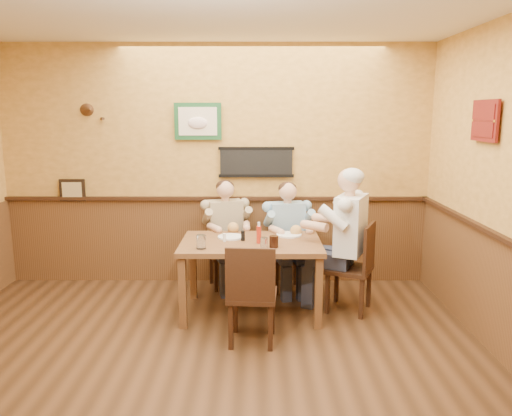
{
  "coord_description": "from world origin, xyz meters",
  "views": [
    {
      "loc": [
        0.48,
        -3.34,
        2.02
      ],
      "look_at": [
        0.47,
        1.45,
        1.1
      ],
      "focal_mm": 35.0,
      "sensor_mm": 36.0,
      "label": 1
    }
  ],
  "objects_px": {
    "water_glass_mid": "(264,243)",
    "chair_back_left": "(226,254)",
    "chair_back_right": "(286,257)",
    "cola_tumbler": "(274,242)",
    "salt_shaker": "(224,238)",
    "diner_blue_polo": "(287,242)",
    "chair_near_side": "(252,293)",
    "chair_right_end": "(349,267)",
    "diner_white_elder": "(350,248)",
    "hot_sauce_bottle": "(259,234)",
    "diner_tan_shirt": "(225,240)",
    "water_glass_left": "(201,242)",
    "pepper_shaker": "(243,236)",
    "dining_table": "(251,250)"
  },
  "relations": [
    {
      "from": "water_glass_mid",
      "to": "chair_back_left",
      "type": "bearing_deg",
      "value": 112.58
    },
    {
      "from": "chair_back_left",
      "to": "cola_tumbler",
      "type": "xyz_separation_m",
      "value": [
        0.53,
        -1.0,
        0.41
      ]
    },
    {
      "from": "chair_back_left",
      "to": "cola_tumbler",
      "type": "distance_m",
      "value": 1.2
    },
    {
      "from": "chair_right_end",
      "to": "cola_tumbler",
      "type": "height_order",
      "value": "chair_right_end"
    },
    {
      "from": "chair_back_right",
      "to": "chair_near_side",
      "type": "xyz_separation_m",
      "value": [
        -0.38,
        -1.32,
        0.06
      ]
    },
    {
      "from": "hot_sauce_bottle",
      "to": "chair_near_side",
      "type": "bearing_deg",
      "value": -95.73
    },
    {
      "from": "chair_back_left",
      "to": "chair_near_side",
      "type": "relative_size",
      "value": 0.87
    },
    {
      "from": "chair_back_left",
      "to": "cola_tumbler",
      "type": "relative_size",
      "value": 6.97
    },
    {
      "from": "hot_sauce_bottle",
      "to": "dining_table",
      "type": "bearing_deg",
      "value": 138.44
    },
    {
      "from": "chair_back_right",
      "to": "diner_white_elder",
      "type": "distance_m",
      "value": 0.9
    },
    {
      "from": "salt_shaker",
      "to": "dining_table",
      "type": "bearing_deg",
      "value": 1.99
    },
    {
      "from": "chair_back_right",
      "to": "salt_shaker",
      "type": "relative_size",
      "value": 9.63
    },
    {
      "from": "water_glass_mid",
      "to": "cola_tumbler",
      "type": "height_order",
      "value": "cola_tumbler"
    },
    {
      "from": "diner_blue_polo",
      "to": "chair_right_end",
      "type": "bearing_deg",
      "value": -55.69
    },
    {
      "from": "dining_table",
      "to": "cola_tumbler",
      "type": "distance_m",
      "value": 0.35
    },
    {
      "from": "diner_blue_polo",
      "to": "cola_tumbler",
      "type": "distance_m",
      "value": 0.93
    },
    {
      "from": "chair_near_side",
      "to": "cola_tumbler",
      "type": "distance_m",
      "value": 0.6
    },
    {
      "from": "chair_near_side",
      "to": "diner_white_elder",
      "type": "relative_size",
      "value": 0.69
    },
    {
      "from": "hot_sauce_bottle",
      "to": "water_glass_left",
      "type": "bearing_deg",
      "value": -159.34
    },
    {
      "from": "chair_back_right",
      "to": "diner_white_elder",
      "type": "bearing_deg",
      "value": -55.69
    },
    {
      "from": "cola_tumbler",
      "to": "diner_tan_shirt",
      "type": "bearing_deg",
      "value": 117.82
    },
    {
      "from": "chair_back_left",
      "to": "chair_right_end",
      "type": "distance_m",
      "value": 1.5
    },
    {
      "from": "chair_back_left",
      "to": "water_glass_mid",
      "type": "height_order",
      "value": "water_glass_mid"
    },
    {
      "from": "dining_table",
      "to": "chair_right_end",
      "type": "distance_m",
      "value": 1.03
    },
    {
      "from": "diner_tan_shirt",
      "to": "cola_tumbler",
      "type": "bearing_deg",
      "value": -78.54
    },
    {
      "from": "chair_back_right",
      "to": "dining_table",
      "type": "bearing_deg",
      "value": -132.31
    },
    {
      "from": "pepper_shaker",
      "to": "diner_blue_polo",
      "type": "bearing_deg",
      "value": 52.83
    },
    {
      "from": "water_glass_left",
      "to": "salt_shaker",
      "type": "height_order",
      "value": "water_glass_left"
    },
    {
      "from": "hot_sauce_bottle",
      "to": "pepper_shaker",
      "type": "bearing_deg",
      "value": 149.76
    },
    {
      "from": "chair_right_end",
      "to": "diner_tan_shirt",
      "type": "distance_m",
      "value": 1.5
    },
    {
      "from": "diner_tan_shirt",
      "to": "water_glass_left",
      "type": "distance_m",
      "value": 1.09
    },
    {
      "from": "cola_tumbler",
      "to": "hot_sauce_bottle",
      "type": "distance_m",
      "value": 0.22
    },
    {
      "from": "water_glass_mid",
      "to": "cola_tumbler",
      "type": "bearing_deg",
      "value": 25.11
    },
    {
      "from": "chair_back_right",
      "to": "diner_blue_polo",
      "type": "xyz_separation_m",
      "value": [
        0.0,
        0.0,
        0.17
      ]
    },
    {
      "from": "water_glass_mid",
      "to": "hot_sauce_bottle",
      "type": "distance_m",
      "value": 0.21
    },
    {
      "from": "pepper_shaker",
      "to": "dining_table",
      "type": "bearing_deg",
      "value": -16.31
    },
    {
      "from": "dining_table",
      "to": "salt_shaker",
      "type": "height_order",
      "value": "salt_shaker"
    },
    {
      "from": "dining_table",
      "to": "salt_shaker",
      "type": "distance_m",
      "value": 0.3
    },
    {
      "from": "chair_back_right",
      "to": "water_glass_mid",
      "type": "relative_size",
      "value": 7.43
    },
    {
      "from": "chair_back_right",
      "to": "hot_sauce_bottle",
      "type": "height_order",
      "value": "hot_sauce_bottle"
    },
    {
      "from": "pepper_shaker",
      "to": "cola_tumbler",
      "type": "bearing_deg",
      "value": -39.67
    },
    {
      "from": "chair_right_end",
      "to": "water_glass_mid",
      "type": "xyz_separation_m",
      "value": [
        -0.88,
        -0.33,
        0.34
      ]
    },
    {
      "from": "cola_tumbler",
      "to": "salt_shaker",
      "type": "relative_size",
      "value": 1.39
    },
    {
      "from": "salt_shaker",
      "to": "diner_blue_polo",
      "type": "bearing_deg",
      "value": 45.08
    },
    {
      "from": "chair_near_side",
      "to": "water_glass_mid",
      "type": "relative_size",
      "value": 8.59
    },
    {
      "from": "diner_tan_shirt",
      "to": "water_glass_left",
      "type": "bearing_deg",
      "value": -115.13
    },
    {
      "from": "chair_back_right",
      "to": "cola_tumbler",
      "type": "height_order",
      "value": "cola_tumbler"
    },
    {
      "from": "water_glass_mid",
      "to": "pepper_shaker",
      "type": "xyz_separation_m",
      "value": [
        -0.21,
        0.3,
        -0.0
      ]
    },
    {
      "from": "chair_back_left",
      "to": "chair_back_right",
      "type": "bearing_deg",
      "value": -25.83
    },
    {
      "from": "diner_tan_shirt",
      "to": "water_glass_mid",
      "type": "relative_size",
      "value": 10.64
    }
  ]
}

